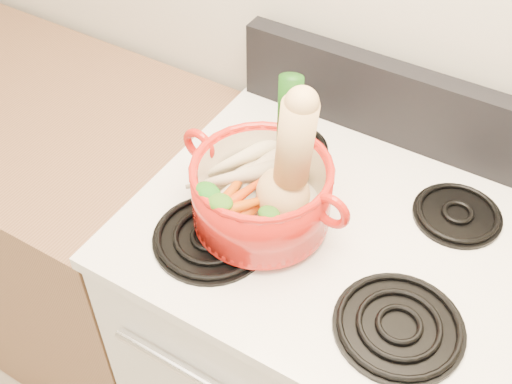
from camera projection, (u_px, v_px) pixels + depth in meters
The scene contains 24 objects.
stove_body at pixel (320, 356), 1.59m from camera, with size 0.76×0.65×0.92m, color silver.
cooktop at pixel (338, 230), 1.26m from camera, with size 0.78×0.67×0.03m, color silver.
control_backsplash at pixel (404, 106), 1.36m from camera, with size 0.76×0.05×0.18m, color black.
counter_left at pixel (13, 199), 1.99m from camera, with size 1.36×0.65×0.90m, color brown.
burner_front_left at pixel (211, 237), 1.21m from camera, with size 0.22×0.22×0.02m, color black.
burner_front_right at pixel (399, 325), 1.07m from camera, with size 0.22×0.22×0.02m, color black.
burner_back_left at pixel (288, 147), 1.39m from camera, with size 0.17×0.17×0.02m, color black.
burner_back_right at pixel (458, 213), 1.26m from camera, with size 0.17×0.17×0.02m, color black.
dutch_oven at pixel (262, 193), 1.19m from camera, with size 0.26×0.26×0.13m, color #B7180F.
pot_handle_left at pixel (199, 145), 1.22m from camera, with size 0.07×0.07×0.02m, color #B7180F.
pot_handle_right at pixel (331, 211), 1.10m from camera, with size 0.07×0.07×0.02m, color #B7180F.
squash at pixel (285, 159), 1.12m from camera, with size 0.11×0.11×0.27m, color #E1AE73, non-canonical shape.
leek at pixel (288, 138), 1.15m from camera, with size 0.04×0.04×0.28m, color white.
ginger at pixel (281, 172), 1.25m from camera, with size 0.09×0.06×0.05m, color tan.
parsnip_0 at pixel (243, 170), 1.26m from camera, with size 0.04×0.04×0.19m, color beige.
parsnip_1 at pixel (245, 177), 1.23m from camera, with size 0.04×0.04×0.20m, color beige.
parsnip_2 at pixel (259, 168), 1.25m from camera, with size 0.04×0.04×0.17m, color beige.
parsnip_3 at pixel (232, 176), 1.22m from camera, with size 0.04×0.04×0.18m, color beige.
parsnip_4 at pixel (251, 153), 1.25m from camera, with size 0.05×0.05×0.24m, color beige.
carrot_0 at pixel (254, 207), 1.19m from camera, with size 0.04×0.04×0.18m, color #BD3309.
carrot_1 at pixel (229, 196), 1.20m from camera, with size 0.03×0.03×0.16m, color #B94609.
carrot_2 at pixel (266, 211), 1.17m from camera, with size 0.03×0.03×0.16m, color #D0440A.
carrot_3 at pixel (240, 208), 1.17m from camera, with size 0.03×0.03×0.15m, color #CE620A.
carrot_4 at pixel (240, 197), 1.18m from camera, with size 0.03×0.03×0.15m, color #D4480A.
Camera 1 is at (0.29, 0.60, 1.88)m, focal length 45.00 mm.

